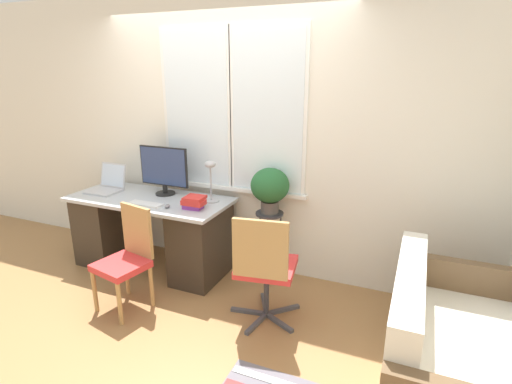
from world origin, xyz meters
TOP-DOWN VIEW (x-y plane):
  - ground_plane at (0.00, 0.00)m, footprint 14.00×14.00m
  - wall_back_with_window at (0.00, 0.79)m, footprint 9.00×0.12m
  - desk at (-0.63, 0.36)m, footprint 1.64×0.71m
  - laptop at (-1.19, 0.38)m, footprint 0.32×0.33m
  - monitor at (-0.55, 0.52)m, footprint 0.54×0.20m
  - keyboard at (-0.53, 0.16)m, footprint 0.34×0.11m
  - mouse at (-0.29, 0.17)m, footprint 0.04×0.07m
  - desk_lamp at (-0.01, 0.51)m, footprint 0.15×0.15m
  - book_stack at (-0.05, 0.25)m, footprint 0.21×0.18m
  - desk_chair_wooden at (-0.37, -0.32)m, footprint 0.45×0.46m
  - office_chair_swivel at (0.79, -0.09)m, footprint 0.59×0.59m
  - couch_loveseat at (2.10, -0.42)m, footprint 0.75×1.40m
  - plant_stand at (0.56, 0.60)m, footprint 0.27×0.27m
  - potted_plant at (0.56, 0.60)m, footprint 0.36×0.36m

SIDE VIEW (x-z plane):
  - ground_plane at x=0.00m, z-range 0.00..0.00m
  - couch_loveseat at x=2.10m, z-range -0.13..0.72m
  - desk at x=-0.63m, z-range 0.02..0.77m
  - desk_chair_wooden at x=-0.37m, z-range 0.02..0.90m
  - office_chair_swivel at x=0.79m, z-range 0.03..0.97m
  - plant_stand at x=0.56m, z-range 0.26..0.94m
  - keyboard at x=-0.53m, z-range 0.75..0.77m
  - mouse at x=-0.29m, z-range 0.75..0.78m
  - laptop at x=-1.19m, z-range 0.67..0.94m
  - book_stack at x=-0.05m, z-range 0.76..0.87m
  - potted_plant at x=0.56m, z-range 0.72..1.15m
  - desk_lamp at x=-0.01m, z-range 0.81..1.21m
  - monitor at x=-0.55m, z-range 0.76..1.25m
  - wall_back_with_window at x=0.00m, z-range 0.01..2.71m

